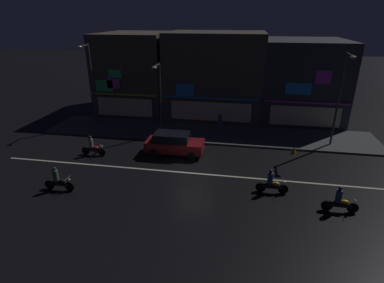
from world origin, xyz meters
TOP-DOWN VIEW (x-y plane):
  - ground_plane at (0.00, 0.00)m, footprint 140.00×140.00m
  - lane_divider_stripe at (0.00, 0.00)m, footprint 27.19×0.16m
  - sidewalk_far at (0.00, 7.54)m, footprint 28.62×5.02m
  - storefront_left_block at (8.59, 14.39)m, footprint 7.68×8.84m
  - storefront_center_block at (-0.00, 13.66)m, footprint 9.51×7.37m
  - storefront_right_block at (-8.59, 14.46)m, footprint 7.03×8.98m
  - streetlamp_west at (-10.74, 7.99)m, footprint 0.44×1.64m
  - streetlamp_mid at (-3.88, 6.37)m, footprint 0.44×1.64m
  - streetlamp_east at (10.17, 6.35)m, footprint 0.44×1.64m
  - pedestrian_on_sidewalk at (1.09, 7.89)m, footprint 0.36×0.36m
  - parked_car_near_kerb at (-1.88, 2.83)m, footprint 4.30×1.98m
  - motorcycle_lead at (-7.84, 1.58)m, footprint 1.90×0.60m
  - motorcycle_following at (-7.54, -3.42)m, footprint 1.90×0.60m
  - motorcycle_opposite_lane at (5.00, -1.53)m, footprint 1.90×0.60m
  - motorcycle_trailing_far at (8.44, -2.86)m, footprint 1.90×0.60m
  - traffic_cone at (7.09, 4.53)m, footprint 0.36×0.36m

SIDE VIEW (x-z plane):
  - ground_plane at x=0.00m, z-range 0.00..0.00m
  - lane_divider_stripe at x=0.00m, z-range 0.00..0.01m
  - sidewalk_far at x=0.00m, z-range 0.00..0.14m
  - traffic_cone at x=7.09m, z-range 0.00..0.55m
  - motorcycle_lead at x=-7.84m, z-range -0.13..1.39m
  - motorcycle_following at x=-7.54m, z-range -0.13..1.39m
  - motorcycle_opposite_lane at x=5.00m, z-range -0.13..1.39m
  - motorcycle_trailing_far at x=8.44m, z-range -0.13..1.39m
  - parked_car_near_kerb at x=-1.88m, z-range 0.03..1.70m
  - pedestrian_on_sidewalk at x=1.09m, z-range 0.07..1.84m
  - streetlamp_mid at x=-3.88m, z-range 0.75..6.83m
  - storefront_left_block at x=8.59m, z-range 0.00..7.63m
  - storefront_right_block at x=-8.59m, z-range 0.00..8.12m
  - storefront_center_block at x=0.00m, z-range -0.01..8.28m
  - streetlamp_east at x=10.17m, z-range 0.78..7.95m
  - streetlamp_west at x=-10.74m, z-range 0.78..8.12m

